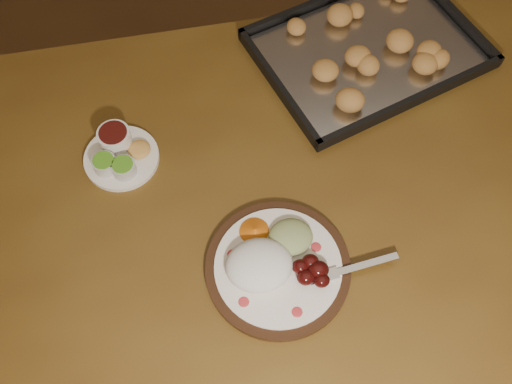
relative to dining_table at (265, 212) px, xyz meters
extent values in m
plane|color=brown|center=(0.27, 0.07, -0.65)|extent=(4.00, 4.00, 0.00)
cube|color=brown|center=(0.00, 0.00, 0.08)|extent=(1.54, 0.97, 0.04)
cylinder|color=#502F18|center=(0.66, 0.41, -0.30)|extent=(0.07, 0.07, 0.71)
cylinder|color=black|center=(0.00, -0.17, 0.10)|extent=(0.26, 0.26, 0.02)
cylinder|color=white|center=(0.00, -0.17, 0.11)|extent=(0.23, 0.23, 0.01)
ellipsoid|color=red|center=(-0.07, -0.22, 0.12)|extent=(0.02, 0.02, 0.00)
ellipsoid|color=red|center=(0.02, -0.25, 0.12)|extent=(0.02, 0.02, 0.00)
ellipsoid|color=red|center=(0.07, -0.14, 0.12)|extent=(0.02, 0.02, 0.00)
ellipsoid|color=red|center=(-0.08, -0.13, 0.12)|extent=(0.02, 0.02, 0.00)
ellipsoid|color=white|center=(-0.04, -0.16, 0.13)|extent=(0.14, 0.12, 0.05)
ellipsoid|color=#460B0A|center=(0.04, -0.20, 0.13)|extent=(0.03, 0.03, 0.03)
ellipsoid|color=#460B0A|center=(0.06, -0.19, 0.13)|extent=(0.03, 0.03, 0.03)
ellipsoid|color=#460B0A|center=(0.05, -0.17, 0.13)|extent=(0.03, 0.03, 0.03)
ellipsoid|color=#460B0A|center=(0.07, -0.21, 0.13)|extent=(0.03, 0.03, 0.03)
ellipsoid|color=#460B0A|center=(0.04, -0.18, 0.13)|extent=(0.03, 0.03, 0.03)
ellipsoid|color=tan|center=(0.03, -0.12, 0.13)|extent=(0.09, 0.09, 0.03)
cone|color=#C95E12|center=(-0.03, -0.10, 0.13)|extent=(0.07, 0.07, 0.03)
cube|color=silver|center=(0.15, -0.19, 0.12)|extent=(0.13, 0.03, 0.00)
cube|color=silver|center=(0.08, -0.20, 0.12)|extent=(0.04, 0.03, 0.00)
cylinder|color=silver|center=(0.06, -0.21, 0.12)|extent=(0.03, 0.01, 0.00)
cylinder|color=silver|center=(0.06, -0.20, 0.12)|extent=(0.03, 0.01, 0.00)
cylinder|color=silver|center=(0.06, -0.20, 0.12)|extent=(0.03, 0.01, 0.00)
cylinder|color=silver|center=(0.06, -0.19, 0.12)|extent=(0.03, 0.01, 0.00)
cylinder|color=white|center=(-0.27, 0.11, 0.10)|extent=(0.15, 0.15, 0.01)
cylinder|color=beige|center=(-0.30, 0.09, 0.12)|extent=(0.05, 0.05, 0.03)
cylinder|color=#4F991E|center=(-0.30, 0.09, 0.14)|extent=(0.04, 0.04, 0.00)
cylinder|color=beige|center=(-0.27, 0.08, 0.12)|extent=(0.05, 0.05, 0.03)
cylinder|color=#4F991E|center=(-0.27, 0.08, 0.14)|extent=(0.04, 0.04, 0.00)
cylinder|color=white|center=(-0.28, 0.14, 0.13)|extent=(0.07, 0.07, 0.04)
cylinder|color=#3C0D0B|center=(-0.28, 0.14, 0.15)|extent=(0.06, 0.06, 0.00)
ellipsoid|color=gold|center=(-0.24, 0.12, 0.12)|extent=(0.04, 0.04, 0.02)
cube|color=black|center=(0.28, 0.31, 0.10)|extent=(0.56, 0.49, 0.01)
cube|color=black|center=(0.34, 0.16, 0.12)|extent=(0.45, 0.17, 0.02)
cube|color=black|center=(0.50, 0.39, 0.12)|extent=(0.13, 0.33, 0.02)
cube|color=black|center=(0.06, 0.23, 0.12)|extent=(0.13, 0.33, 0.02)
cube|color=silver|center=(0.28, 0.31, 0.11)|extent=(0.52, 0.45, 0.00)
ellipsoid|color=#CC8547|center=(0.34, 0.33, 0.13)|extent=(0.05, 0.05, 0.04)
ellipsoid|color=#CC8547|center=(0.37, 0.38, 0.13)|extent=(0.07, 0.07, 0.04)
ellipsoid|color=#CC8547|center=(0.29, 0.41, 0.13)|extent=(0.07, 0.07, 0.04)
ellipsoid|color=#CC8547|center=(0.28, 0.37, 0.13)|extent=(0.06, 0.06, 0.04)
ellipsoid|color=#CC8547|center=(0.22, 0.38, 0.13)|extent=(0.07, 0.07, 0.04)
ellipsoid|color=#CC8547|center=(0.23, 0.32, 0.13)|extent=(0.07, 0.07, 0.04)
ellipsoid|color=#CC8547|center=(0.16, 0.29, 0.13)|extent=(0.06, 0.06, 0.04)
ellipsoid|color=#CC8547|center=(0.21, 0.26, 0.13)|extent=(0.06, 0.06, 0.04)
ellipsoid|color=#CC8547|center=(0.19, 0.24, 0.13)|extent=(0.07, 0.07, 0.04)
ellipsoid|color=#CC8547|center=(0.27, 0.22, 0.13)|extent=(0.07, 0.07, 0.04)
ellipsoid|color=#CC8547|center=(0.30, 0.28, 0.13)|extent=(0.06, 0.06, 0.04)
ellipsoid|color=#CC8547|center=(0.37, 0.28, 0.13)|extent=(0.07, 0.07, 0.04)
ellipsoid|color=#CC8547|center=(0.36, 0.29, 0.13)|extent=(0.07, 0.07, 0.04)
camera|label=1|loc=(-0.09, -0.52, 1.08)|focal=40.00mm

